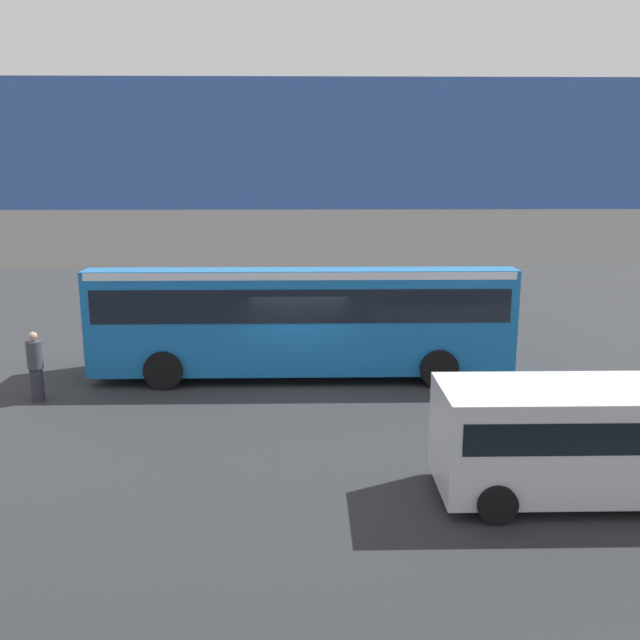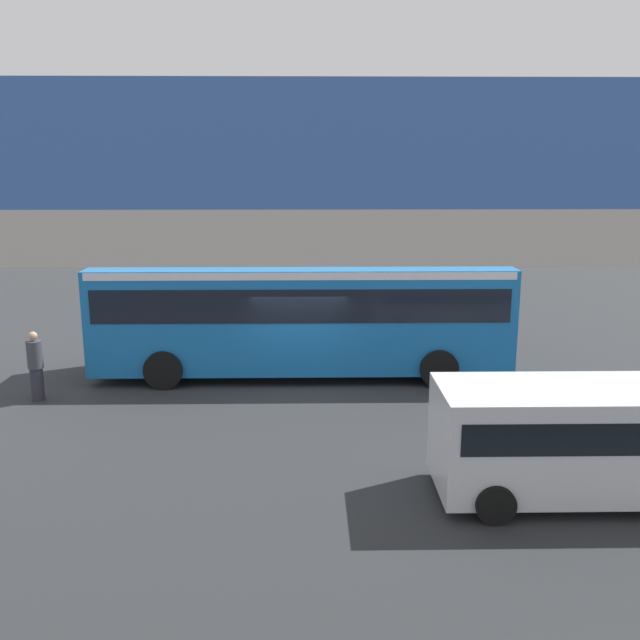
% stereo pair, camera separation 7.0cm
% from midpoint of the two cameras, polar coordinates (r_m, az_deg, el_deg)
% --- Properties ---
extents(ground, '(80.00, 80.00, 0.00)m').
position_cam_midpoint_polar(ground, '(19.18, -1.57, -5.16)').
color(ground, '#2D3033').
extents(city_bus, '(11.54, 2.85, 3.15)m').
position_cam_midpoint_polar(city_bus, '(19.49, -1.43, 0.86)').
color(city_bus, '#196BB7').
rests_on(city_bus, ground).
extents(parked_van, '(4.80, 2.17, 2.05)m').
position_cam_midpoint_polar(parked_van, '(13.31, 20.12, -8.79)').
color(parked_van, silver).
rests_on(parked_van, ground).
extents(pedestrian, '(0.38, 0.38, 1.79)m').
position_cam_midpoint_polar(pedestrian, '(18.95, -22.19, -3.55)').
color(pedestrian, '#2D2D38').
rests_on(pedestrian, ground).
extents(traffic_sign, '(0.08, 0.60, 2.80)m').
position_cam_midpoint_polar(traffic_sign, '(24.14, 14.89, 2.75)').
color(traffic_sign, slate).
rests_on(traffic_sign, ground).
extents(lane_dash_leftmost, '(2.00, 0.20, 0.01)m').
position_cam_midpoint_polar(lane_dash_leftmost, '(22.67, 8.67, -2.48)').
color(lane_dash_leftmost, silver).
rests_on(lane_dash_leftmost, ground).
extents(lane_dash_left, '(2.00, 0.20, 0.01)m').
position_cam_midpoint_polar(lane_dash_left, '(22.35, -1.50, -2.56)').
color(lane_dash_left, silver).
rests_on(lane_dash_left, ground).
extents(lane_dash_centre, '(2.00, 0.20, 0.01)m').
position_cam_midpoint_polar(lane_dash_centre, '(22.74, -11.64, -2.55)').
color(lane_dash_centre, silver).
rests_on(lane_dash_centre, ground).
extents(pedestrian_overpass, '(28.98, 2.60, 6.59)m').
position_cam_midpoint_polar(pedestrian_overpass, '(7.44, -2.55, 5.01)').
color(pedestrian_overpass, '#B2ADA5').
rests_on(pedestrian_overpass, ground).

